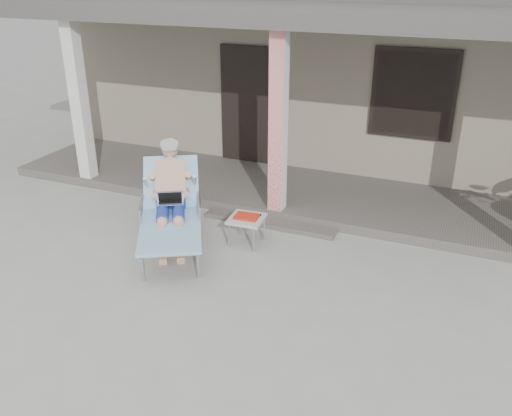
% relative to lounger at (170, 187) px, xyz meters
% --- Properties ---
extents(ground, '(60.00, 60.00, 0.00)m').
position_rel_lounger_xyz_m(ground, '(1.05, -0.85, -0.82)').
color(ground, '#9E9E99').
rests_on(ground, ground).
extents(house, '(10.40, 5.40, 3.30)m').
position_rel_lounger_xyz_m(house, '(1.05, 5.64, 0.84)').
color(house, gray).
rests_on(house, ground).
extents(porch_deck, '(10.00, 2.00, 0.15)m').
position_rel_lounger_xyz_m(porch_deck, '(1.05, 2.15, -0.75)').
color(porch_deck, '#605B56').
rests_on(porch_deck, ground).
extents(porch_overhang, '(10.00, 2.30, 2.85)m').
position_rel_lounger_xyz_m(porch_overhang, '(1.05, 2.09, 1.97)').
color(porch_overhang, silver).
rests_on(porch_overhang, porch_deck).
extents(porch_step, '(2.00, 0.30, 0.07)m').
position_rel_lounger_xyz_m(porch_step, '(1.05, 1.00, -0.79)').
color(porch_step, '#605B56').
rests_on(porch_step, ground).
extents(lounger, '(1.64, 2.10, 1.34)m').
position_rel_lounger_xyz_m(lounger, '(0.00, 0.00, 0.00)').
color(lounger, '#B7B7BC').
rests_on(lounger, ground).
extents(side_table, '(0.49, 0.49, 0.41)m').
position_rel_lounger_xyz_m(side_table, '(0.97, 0.35, -0.47)').
color(side_table, beige).
rests_on(side_table, ground).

